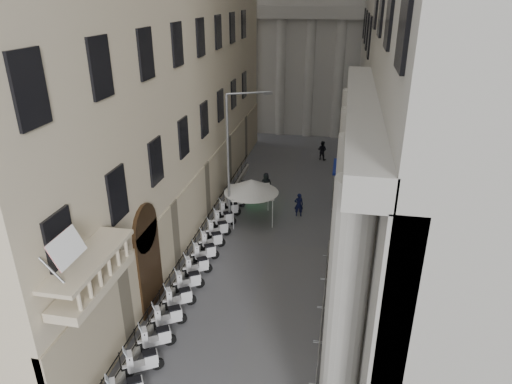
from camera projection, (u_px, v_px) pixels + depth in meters
iron_fence at (201, 247)px, 28.27m from camera, size 0.30×28.00×1.40m
blue_awning at (341, 204)px, 33.99m from camera, size 1.60×3.00×3.00m
scooter_3 at (144, 373)px, 18.93m from camera, size 1.49×1.20×1.50m
scooter_4 at (158, 348)px, 20.24m from camera, size 1.49×1.20×1.50m
scooter_5 at (169, 326)px, 21.55m from camera, size 1.49×1.20×1.50m
scooter_6 at (180, 307)px, 22.86m from camera, size 1.49×1.20×1.50m
scooter_7 at (189, 290)px, 24.17m from camera, size 1.49×1.20×1.50m
scooter_8 at (198, 274)px, 25.48m from camera, size 1.49×1.20×1.50m
scooter_9 at (205, 261)px, 26.79m from camera, size 1.49×1.20×1.50m
scooter_10 at (212, 248)px, 28.10m from camera, size 1.49×1.20×1.50m
scooter_11 at (218, 237)px, 29.42m from camera, size 1.49×1.20×1.50m
scooter_12 at (224, 226)px, 30.73m from camera, size 1.49×1.20×1.50m
scooter_13 at (229, 217)px, 32.04m from camera, size 1.49×1.20×1.50m
scooter_14 at (234, 208)px, 33.35m from camera, size 1.49×1.20×1.50m
barrier_2 at (318, 363)px, 19.42m from camera, size 0.60×2.40×1.10m
barrier_3 at (322, 324)px, 21.66m from camera, size 0.60×2.40×1.10m
barrier_4 at (324, 293)px, 23.91m from camera, size 0.60×2.40×1.10m
barrier_5 at (327, 267)px, 26.15m from camera, size 0.60×2.40×1.10m
security_tent at (256, 188)px, 30.26m from camera, size 3.70×3.70×3.01m
street_lamp at (234, 149)px, 28.76m from camera, size 2.73×1.31×8.94m
info_kiosk at (243, 193)px, 33.51m from camera, size 0.38×0.86×1.77m
pedestrian_a at (299, 205)px, 31.83m from camera, size 0.70×0.54×1.71m
pedestrian_b at (322, 150)px, 42.57m from camera, size 1.06×0.95×1.80m
pedestrian_c at (266, 184)px, 35.23m from camera, size 0.99×0.81×1.75m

